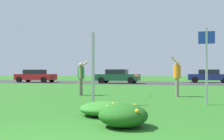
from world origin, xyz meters
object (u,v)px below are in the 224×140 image
Objects in this scene: frisbee_red at (137,76)px; person_thrower_green_shirt at (81,76)px; car_navy_center_right at (209,76)px; sign_post_by_roadside at (207,58)px; car_dark_green_center_left at (118,76)px; sign_post_near_path at (93,69)px; person_catcher_orange_shirt at (177,75)px; car_red_leftmost at (35,76)px.

person_thrower_green_shirt is at bearing -172.10° from frisbee_red.
sign_post_by_roadside is at bearing -95.88° from car_navy_center_right.
car_dark_green_center_left is (-1.56, 14.03, -0.25)m from person_thrower_green_shirt.
person_catcher_orange_shirt is at bearing 54.41° from sign_post_near_path.
car_navy_center_right is (5.98, 21.42, -0.54)m from sign_post_near_path.
person_catcher_orange_shirt is (-1.06, 2.88, -0.63)m from sign_post_by_roadside.
person_thrower_green_shirt reaches higher than car_dark_green_center_left.
car_navy_center_right reaches higher than frisbee_red.
person_thrower_green_shirt is 6.39× the size of frisbee_red.
sign_post_near_path reaches higher than person_thrower_green_shirt.
car_dark_green_center_left is at bearing 113.99° from sign_post_by_roadside.
person_thrower_green_shirt is 14.12m from car_dark_green_center_left.
frisbee_red is at bearing -44.23° from car_red_leftmost.
car_red_leftmost is (-14.02, 13.65, -0.25)m from frisbee_red.
person_thrower_green_shirt is at bearing 157.60° from sign_post_by_roadside.
person_thrower_green_shirt is at bearing -51.25° from car_red_leftmost.
car_red_leftmost is at bearing -168.27° from car_navy_center_right.
sign_post_by_roadside is 1.57× the size of person_thrower_green_shirt.
car_red_leftmost reaches higher than frisbee_red.
person_catcher_orange_shirt is at bearing -100.24° from car_navy_center_right.
frisbee_red is (-1.92, -0.14, -0.04)m from person_catcher_orange_shirt.
frisbee_red is at bearing -72.45° from car_dark_green_center_left.
person_thrower_green_shirt is (-1.85, 3.43, -0.30)m from sign_post_near_path.
sign_post_by_roadside is at bearing -42.69° from frisbee_red.
car_dark_green_center_left is 10.19m from car_navy_center_right.
person_catcher_orange_shirt reaches higher than person_thrower_green_shirt.
sign_post_by_roadside reaches higher than person_catcher_orange_shirt.
car_red_leftmost is (-11.26, 14.03, -0.25)m from person_thrower_green_shirt.
car_red_leftmost is at bearing 126.91° from sign_post_near_path.
car_dark_green_center_left is at bearing 0.00° from car_red_leftmost.
sign_post_near_path is 0.57× the size of car_navy_center_right.
sign_post_near_path is at bearing -164.71° from sign_post_by_roadside.
sign_post_near_path is 17.80m from car_dark_green_center_left.
car_red_leftmost and car_navy_center_right have the same top height.
frisbee_red is 0.06× the size of car_dark_green_center_left.
frisbee_red is 18.33m from car_navy_center_right.
car_dark_green_center_left and car_navy_center_right have the same top height.
sign_post_near_path is 0.57× the size of car_red_leftmost.
sign_post_by_roadside reaches higher than person_thrower_green_shirt.
person_thrower_green_shirt is 0.39× the size of car_red_leftmost.
person_catcher_orange_shirt is at bearing -65.24° from car_dark_green_center_left.
person_thrower_green_shirt is 19.63m from car_navy_center_right.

